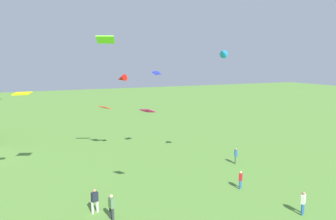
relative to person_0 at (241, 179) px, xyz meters
name	(u,v)px	position (x,y,z in m)	size (l,w,h in m)	color
person_0	(241,179)	(0.00, 0.00, 0.00)	(0.47, 0.44, 1.57)	#235693
person_1	(95,199)	(-12.48, 0.68, 0.15)	(0.55, 0.41, 1.83)	silver
person_2	(111,205)	(-11.65, -0.82, 0.15)	(0.36, 0.56, 1.84)	#2D3338
person_4	(236,155)	(3.84, 5.91, 0.09)	(0.44, 0.52, 1.73)	#51754C
person_5	(303,201)	(1.09, -5.86, 0.09)	(0.52, 0.46, 1.73)	#235693
kite_flying_0	(105,40)	(-8.77, 10.85, 12.19)	(2.04, 1.69, 0.73)	#7BEE2C
kite_flying_1	(223,52)	(1.13, 4.83, 10.90)	(1.48, 1.51, 1.10)	#1B84E0
kite_flying_2	(121,78)	(-6.60, 12.89, 8.18)	(1.27, 1.43, 0.99)	red
kite_flying_3	(147,111)	(-8.32, 0.68, 6.39)	(1.08, 1.26, 0.42)	#BF0C5C
kite_flying_4	(156,73)	(-2.98, 11.57, 8.78)	(1.12, 0.94, 0.43)	#1C29B9
kite_flying_5	(105,107)	(-7.44, 17.25, 4.45)	(1.43, 1.69, 0.46)	#E9442A
kite_flying_6	(22,93)	(-16.68, 10.86, 7.13)	(1.86, 1.63, 0.27)	#D3E207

